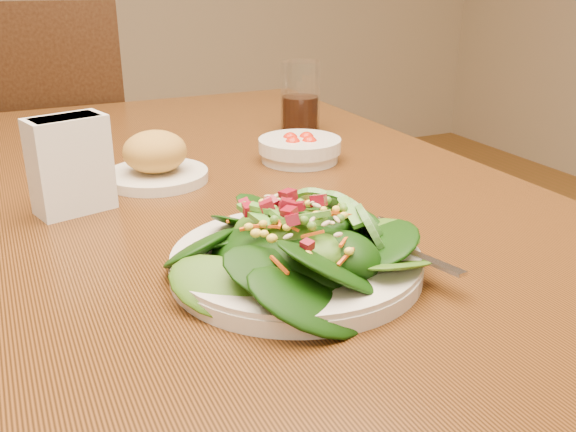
% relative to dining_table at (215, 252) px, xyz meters
% --- Properties ---
extents(dining_table, '(0.90, 1.40, 0.75)m').
position_rel_dining_table_xyz_m(dining_table, '(0.00, 0.00, 0.00)').
color(dining_table, brown).
rests_on(dining_table, ground_plane).
extents(chair_far, '(0.50, 0.51, 0.98)m').
position_rel_dining_table_xyz_m(chair_far, '(-0.18, 0.89, -0.13)').
color(chair_far, black).
rests_on(chair_far, ground_plane).
extents(salad_plate, '(0.27, 0.27, 0.08)m').
position_rel_dining_table_xyz_m(salad_plate, '(0.00, -0.30, 0.13)').
color(salad_plate, silver).
rests_on(salad_plate, dining_table).
extents(bread_plate, '(0.16, 0.16, 0.08)m').
position_rel_dining_table_xyz_m(bread_plate, '(-0.06, 0.07, 0.13)').
color(bread_plate, silver).
rests_on(bread_plate, dining_table).
extents(tomato_bowl, '(0.14, 0.14, 0.05)m').
position_rel_dining_table_xyz_m(tomato_bowl, '(0.18, 0.08, 0.12)').
color(tomato_bowl, silver).
rests_on(tomato_bowl, dining_table).
extents(drinking_glass, '(0.08, 0.08, 0.14)m').
position_rel_dining_table_xyz_m(drinking_glass, '(0.28, 0.27, 0.16)').
color(drinking_glass, silver).
rests_on(drinking_glass, dining_table).
extents(napkin_holder, '(0.11, 0.08, 0.13)m').
position_rel_dining_table_xyz_m(napkin_holder, '(-0.19, -0.00, 0.17)').
color(napkin_holder, white).
rests_on(napkin_holder, dining_table).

